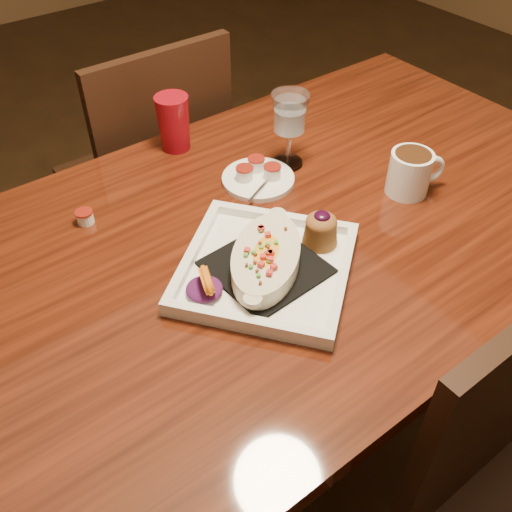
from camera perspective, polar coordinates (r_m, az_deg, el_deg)
floor at (r=1.74m, az=2.52°, el=-15.79°), size 7.00×7.00×0.00m
table at (r=1.23m, az=3.43°, el=0.19°), size 1.50×0.90×0.75m
chair_far at (r=1.74m, az=-10.24°, el=7.89°), size 0.42×0.42×0.93m
plate at (r=1.04m, az=1.44°, el=-0.42°), size 0.42×0.42×0.08m
coffee_mug at (r=1.26m, az=15.25°, el=8.18°), size 0.12×0.09×0.10m
goblet at (r=1.27m, az=3.38°, el=13.69°), size 0.08×0.08×0.17m
saucer at (r=1.27m, az=0.22°, el=7.93°), size 0.16×0.16×0.11m
creamer_loose at (r=1.20m, az=-16.74°, el=3.77°), size 0.04×0.04×0.03m
red_tumbler at (r=1.37m, az=-8.23°, el=13.03°), size 0.08×0.08×0.13m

